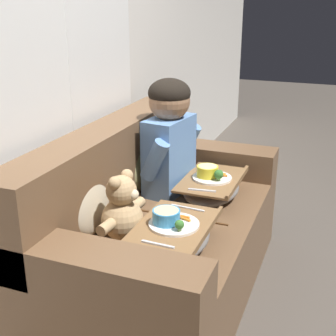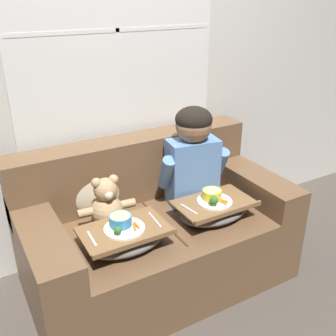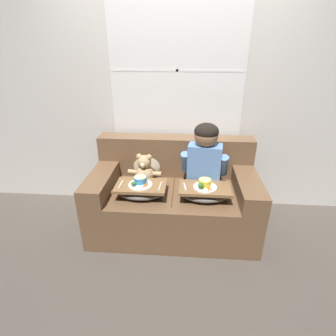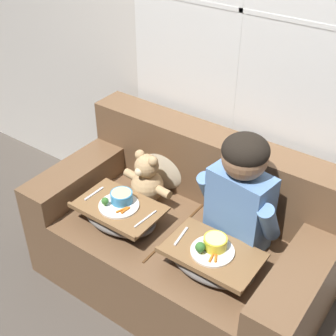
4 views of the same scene
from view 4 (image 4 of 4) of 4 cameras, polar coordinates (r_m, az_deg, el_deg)
name	(u,v)px [view 4 (image 4 of 4)]	position (r m, az deg, el deg)	size (l,w,h in m)	color
ground_plane	(180,283)	(2.96, 1.42, -13.87)	(14.00, 14.00, 0.00)	#4C443D
wall_back_with_window	(242,51)	(2.60, 9.00, 13.93)	(8.00, 0.08, 2.60)	beige
couch	(186,238)	(2.75, 2.21, -8.56)	(1.64, 0.90, 0.89)	brown
throw_pillow_behind_child	(254,197)	(2.59, 10.49, -3.53)	(0.37, 0.18, 0.38)	#898456
throw_pillow_behind_teddy	(165,161)	(2.83, -0.36, 0.83)	(0.35, 0.17, 0.36)	#C1B293
child_figure	(241,187)	(2.34, 8.95, -2.29)	(0.48, 0.25, 0.65)	#5B84BC
teddy_bear	(147,181)	(2.73, -2.63, -1.57)	(0.35, 0.25, 0.33)	tan
lap_tray_child	(212,259)	(2.37, 5.35, -10.96)	(0.48, 0.31, 0.19)	slate
lap_tray_teddy	(119,213)	(2.63, -5.94, -5.45)	(0.48, 0.32, 0.18)	slate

